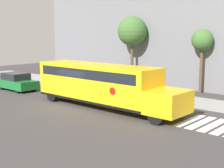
{
  "coord_description": "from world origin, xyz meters",
  "views": [
    {
      "loc": [
        16.12,
        -14.05,
        4.92
      ],
      "look_at": [
        2.19,
        1.57,
        1.6
      ],
      "focal_mm": 50.0,
      "sensor_mm": 36.0,
      "label": 1
    }
  ],
  "objects_px": {
    "parked_car": "(17,82)",
    "tree_far_sidewalk": "(202,41)",
    "school_bus": "(101,83)",
    "tree_near_sidewalk": "(132,32)"
  },
  "relations": [
    {
      "from": "tree_near_sidewalk",
      "to": "parked_car",
      "type": "bearing_deg",
      "value": -122.23
    },
    {
      "from": "school_bus",
      "to": "parked_car",
      "type": "relative_size",
      "value": 2.83
    },
    {
      "from": "school_bus",
      "to": "parked_car",
      "type": "height_order",
      "value": "school_bus"
    },
    {
      "from": "school_bus",
      "to": "tree_far_sidewalk",
      "type": "relative_size",
      "value": 2.13
    },
    {
      "from": "school_bus",
      "to": "tree_far_sidewalk",
      "type": "distance_m",
      "value": 10.11
    },
    {
      "from": "parked_car",
      "to": "tree_near_sidewalk",
      "type": "height_order",
      "value": "tree_near_sidewalk"
    },
    {
      "from": "tree_near_sidewalk",
      "to": "tree_far_sidewalk",
      "type": "bearing_deg",
      "value": 3.28
    },
    {
      "from": "school_bus",
      "to": "tree_near_sidewalk",
      "type": "relative_size",
      "value": 1.72
    },
    {
      "from": "school_bus",
      "to": "tree_near_sidewalk",
      "type": "distance_m",
      "value": 10.59
    },
    {
      "from": "parked_car",
      "to": "tree_far_sidewalk",
      "type": "relative_size",
      "value": 0.75
    }
  ]
}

